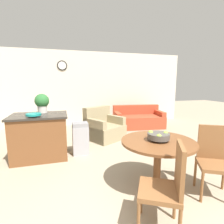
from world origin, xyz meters
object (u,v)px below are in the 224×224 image
(potted_plant, at_px, (42,102))
(trash_bin, at_px, (81,139))
(dining_table, at_px, (158,152))
(dining_chair_near_right, at_px, (214,157))
(kitchen_island, at_px, (40,136))
(couch, at_px, (138,120))
(armchair, at_px, (104,128))
(dining_chair_near_left, at_px, (167,184))
(teal_bowl, at_px, (34,115))
(fruit_bowl, at_px, (158,136))

(potted_plant, height_order, trash_bin, potted_plant)
(dining_table, height_order, dining_chair_near_right, dining_chair_near_right)
(kitchen_island, bearing_deg, dining_chair_near_right, -38.46)
(dining_table, relative_size, couch, 0.59)
(dining_chair_near_right, xyz_separation_m, couch, (0.57, 3.79, -0.26))
(dining_table, distance_m, kitchen_island, 2.44)
(dining_chair_near_right, distance_m, armchair, 2.99)
(dining_chair_near_left, xyz_separation_m, armchair, (0.09, 3.23, -0.23))
(trash_bin, bearing_deg, dining_chair_near_left, -74.29)
(trash_bin, bearing_deg, teal_bowl, -170.50)
(dining_table, bearing_deg, teal_bowl, 141.69)
(dining_chair_near_left, bearing_deg, couch, 8.54)
(dining_chair_near_left, distance_m, dining_chair_near_right, 1.08)
(dining_chair_near_left, xyz_separation_m, dining_chair_near_right, (1.01, 0.40, 0.00))
(dining_table, relative_size, trash_bin, 1.49)
(dining_chair_near_left, bearing_deg, kitchen_island, 61.07)
(dining_chair_near_right, xyz_separation_m, fruit_bowl, (-0.70, 0.30, 0.28))
(dining_table, relative_size, armchair, 0.89)
(dining_chair_near_right, height_order, armchair, dining_chair_near_right)
(dining_table, bearing_deg, fruit_bowl, -138.70)
(dining_chair_near_right, distance_m, trash_bin, 2.54)
(potted_plant, bearing_deg, couch, 27.66)
(dining_table, height_order, armchair, armchair)
(dining_chair_near_right, distance_m, couch, 3.84)
(dining_table, bearing_deg, potted_plant, 132.17)
(dining_chair_near_left, xyz_separation_m, fruit_bowl, (0.30, 0.70, 0.28))
(kitchen_island, xyz_separation_m, armchair, (1.57, 0.86, -0.16))
(teal_bowl, relative_size, trash_bin, 0.39)
(kitchen_island, bearing_deg, couch, 30.71)
(dining_chair_near_left, relative_size, armchair, 0.81)
(dining_table, relative_size, teal_bowl, 3.78)
(dining_chair_near_left, xyz_separation_m, couch, (1.58, 4.19, -0.26))
(teal_bowl, bearing_deg, fruit_bowl, -38.33)
(couch, bearing_deg, kitchen_island, -142.65)
(kitchen_island, bearing_deg, fruit_bowl, -43.17)
(armchair, bearing_deg, fruit_bowl, -115.19)
(trash_bin, bearing_deg, kitchen_island, 175.90)
(kitchen_island, xyz_separation_m, teal_bowl, (-0.07, -0.21, 0.50))
(dining_chair_near_left, bearing_deg, dining_chair_near_right, -39.17)
(dining_chair_near_right, relative_size, trash_bin, 1.36)
(trash_bin, xyz_separation_m, couch, (2.23, 1.87, -0.08))
(dining_chair_near_left, relative_size, fruit_bowl, 3.07)
(dining_table, distance_m, trash_bin, 1.89)
(dining_chair_near_right, height_order, trash_bin, dining_chair_near_right)
(trash_bin, distance_m, armchair, 1.18)
(couch, bearing_deg, trash_bin, -133.31)
(dining_table, bearing_deg, dining_chair_near_left, -113.36)
(dining_chair_near_right, xyz_separation_m, armchair, (-0.92, 2.83, -0.23))
(teal_bowl, bearing_deg, kitchen_island, 71.92)
(dining_chair_near_left, height_order, teal_bowl, teal_bowl)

